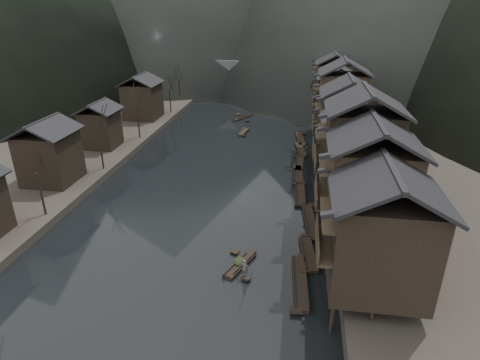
# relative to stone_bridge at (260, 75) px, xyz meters

# --- Properties ---
(water) EXTENTS (300.00, 300.00, 0.00)m
(water) POSITION_rel_stone_bridge_xyz_m (0.00, -72.00, -5.11)
(water) COLOR black
(water) RESTS_ON ground
(right_bank) EXTENTS (40.00, 200.00, 1.80)m
(right_bank) POSITION_rel_stone_bridge_xyz_m (35.00, -32.00, -4.21)
(right_bank) COLOR #2D2823
(right_bank) RESTS_ON ground
(left_bank) EXTENTS (40.00, 200.00, 1.20)m
(left_bank) POSITION_rel_stone_bridge_xyz_m (-35.00, -32.00, -4.51)
(left_bank) COLOR #2D2823
(left_bank) RESTS_ON ground
(stilt_houses) EXTENTS (9.00, 67.60, 15.15)m
(stilt_houses) POSITION_rel_stone_bridge_xyz_m (17.28, -52.90, 3.46)
(stilt_houses) COLOR black
(stilt_houses) RESTS_ON ground
(left_houses) EXTENTS (8.10, 53.20, 8.73)m
(left_houses) POSITION_rel_stone_bridge_xyz_m (-20.50, -51.88, 0.55)
(left_houses) COLOR black
(left_houses) RESTS_ON left_bank
(bare_trees) EXTENTS (3.95, 72.75, 7.89)m
(bare_trees) POSITION_rel_stone_bridge_xyz_m (-17.00, -51.11, 1.69)
(bare_trees) COLOR black
(bare_trees) RESTS_ON left_bank
(moored_sampans) EXTENTS (3.36, 48.58, 0.47)m
(moored_sampans) POSITION_rel_stone_bridge_xyz_m (11.72, -57.07, -4.91)
(moored_sampans) COLOR black
(moored_sampans) RESTS_ON water
(midriver_boats) EXTENTS (4.39, 15.76, 0.45)m
(midriver_boats) POSITION_rel_stone_bridge_xyz_m (-0.31, -28.55, -4.91)
(midriver_boats) COLOR black
(midriver_boats) RESTS_ON water
(stone_bridge) EXTENTS (40.00, 6.00, 9.00)m
(stone_bridge) POSITION_rel_stone_bridge_xyz_m (0.00, 0.00, 0.00)
(stone_bridge) COLOR #4C4C4F
(stone_bridge) RESTS_ON ground
(hero_sampan) EXTENTS (2.62, 4.78, 0.43)m
(hero_sampan) POSITION_rel_stone_bridge_xyz_m (6.31, -75.50, -4.91)
(hero_sampan) COLOR black
(hero_sampan) RESTS_ON water
(cargo_heap) EXTENTS (1.06, 1.39, 0.64)m
(cargo_heap) POSITION_rel_stone_bridge_xyz_m (6.22, -75.30, -4.36)
(cargo_heap) COLOR black
(cargo_heap) RESTS_ON hero_sampan
(boatman) EXTENTS (0.71, 0.58, 1.68)m
(boatman) POSITION_rel_stone_bridge_xyz_m (6.96, -77.07, -3.83)
(boatman) COLOR #515153
(boatman) RESTS_ON hero_sampan
(bamboo_pole) EXTENTS (1.23, 2.10, 3.35)m
(bamboo_pole) POSITION_rel_stone_bridge_xyz_m (7.16, -77.07, -1.32)
(bamboo_pole) COLOR #8C7A51
(bamboo_pole) RESTS_ON boatman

